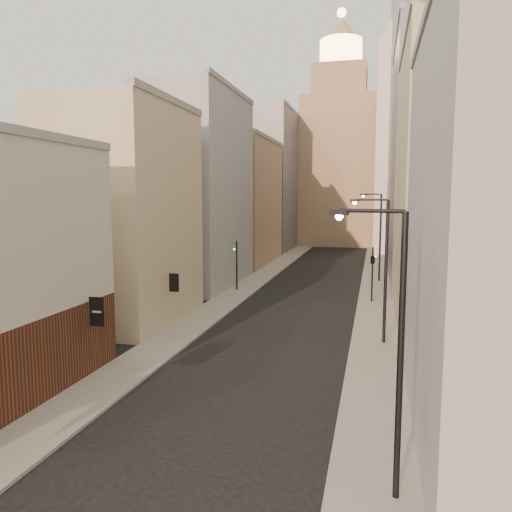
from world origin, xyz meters
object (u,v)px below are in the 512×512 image
(white_tower, at_px, (401,140))
(streetlamp_near, at_px, (393,339))
(traffic_light_left, at_px, (237,256))
(traffic_light_right, at_px, (373,259))
(streetlamp_mid, at_px, (382,262))
(streetlamp_far, at_px, (378,232))
(clock_tower, at_px, (339,154))

(white_tower, height_order, streetlamp_near, white_tower)
(traffic_light_left, bearing_deg, traffic_light_right, 153.06)
(streetlamp_near, relative_size, streetlamp_mid, 0.98)
(white_tower, relative_size, streetlamp_far, 4.27)
(streetlamp_near, xyz_separation_m, traffic_light_left, (-13.93, 32.18, -1.67))
(traffic_light_right, bearing_deg, white_tower, -79.47)
(white_tower, height_order, streetlamp_mid, white_tower)
(clock_tower, height_order, streetlamp_far, clock_tower)
(clock_tower, xyz_separation_m, streetlamp_near, (7.95, -85.07, -12.47))
(streetlamp_far, bearing_deg, streetlamp_near, -65.26)
(white_tower, relative_size, traffic_light_left, 8.30)
(white_tower, bearing_deg, streetlamp_near, -92.46)
(streetlamp_near, bearing_deg, traffic_light_left, 127.57)
(clock_tower, relative_size, traffic_light_right, 8.98)
(traffic_light_left, bearing_deg, streetlamp_far, -162.69)
(streetlamp_near, height_order, traffic_light_right, streetlamp_near)
(traffic_light_right, bearing_deg, streetlamp_mid, 108.59)
(traffic_light_right, bearing_deg, clock_tower, -66.85)
(white_tower, bearing_deg, traffic_light_left, -113.60)
(streetlamp_mid, relative_size, traffic_light_left, 1.85)
(white_tower, distance_m, streetlamp_mid, 55.88)
(streetlamp_near, distance_m, traffic_light_left, 35.11)
(white_tower, height_order, traffic_light_left, white_tower)
(streetlamp_mid, bearing_deg, traffic_light_left, 139.41)
(streetlamp_far, bearing_deg, white_tower, 107.97)
(clock_tower, xyz_separation_m, traffic_light_right, (7.19, -55.53, -13.74))
(clock_tower, bearing_deg, streetlamp_far, -80.15)
(traffic_light_left, distance_m, traffic_light_right, 13.44)
(streetlamp_near, xyz_separation_m, streetlamp_far, (-0.30, 41.01, 0.39))
(streetlamp_near, xyz_separation_m, traffic_light_right, (-0.76, 29.54, -1.27))
(streetlamp_near, relative_size, streetlamp_far, 0.93)
(clock_tower, distance_m, white_tower, 17.83)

